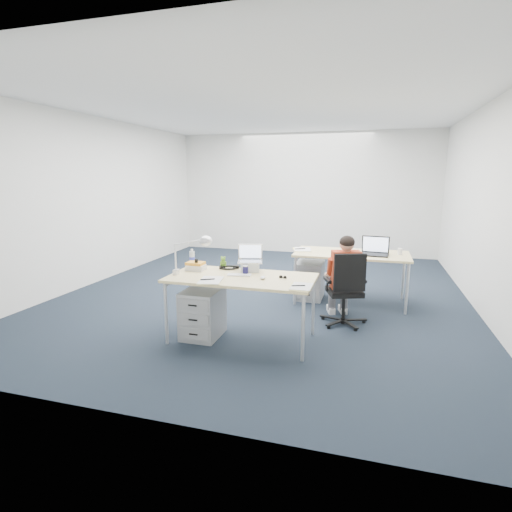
# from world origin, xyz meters

# --- Properties ---
(floor) EXTENTS (7.00, 7.00, 0.00)m
(floor) POSITION_xyz_m (0.00, 0.00, 0.00)
(floor) COLOR black
(floor) RESTS_ON ground
(room) EXTENTS (6.02, 7.02, 2.80)m
(room) POSITION_xyz_m (0.00, 0.00, 1.71)
(room) COLOR silver
(room) RESTS_ON ground
(desk_near) EXTENTS (1.60, 0.80, 0.73)m
(desk_near) POSITION_xyz_m (0.21, -1.86, 0.68)
(desk_near) COLOR #DBC37E
(desk_near) RESTS_ON ground
(desk_far) EXTENTS (1.60, 0.80, 0.73)m
(desk_far) POSITION_xyz_m (1.30, -0.11, 0.68)
(desk_far) COLOR #DBC37E
(desk_far) RESTS_ON ground
(office_chair) EXTENTS (0.75, 0.75, 0.92)m
(office_chair) POSITION_xyz_m (1.28, -1.06, 0.26)
(office_chair) COLOR black
(office_chair) RESTS_ON ground
(seated_person) EXTENTS (0.45, 0.65, 1.10)m
(seated_person) POSITION_xyz_m (1.25, -0.91, 0.55)
(seated_person) COLOR #AB3318
(seated_person) RESTS_ON ground
(drawer_pedestal_near) EXTENTS (0.40, 0.50, 0.55)m
(drawer_pedestal_near) POSITION_xyz_m (-0.25, -1.89, 0.28)
(drawer_pedestal_near) COLOR #989B9D
(drawer_pedestal_near) RESTS_ON ground
(drawer_pedestal_far) EXTENTS (0.40, 0.50, 0.55)m
(drawer_pedestal_far) POSITION_xyz_m (0.70, -0.08, 0.28)
(drawer_pedestal_far) COLOR #989B9D
(drawer_pedestal_far) RESTS_ON ground
(silver_laptop) EXTENTS (0.33, 0.29, 0.30)m
(silver_laptop) POSITION_xyz_m (0.23, -1.58, 0.88)
(silver_laptop) COLOR silver
(silver_laptop) RESTS_ON desk_near
(wireless_keyboard) EXTENTS (0.28, 0.15, 0.01)m
(wireless_keyboard) POSITION_xyz_m (0.17, -1.81, 0.74)
(wireless_keyboard) COLOR white
(wireless_keyboard) RESTS_ON desk_near
(computer_mouse) EXTENTS (0.08, 0.10, 0.03)m
(computer_mouse) POSITION_xyz_m (0.47, -1.90, 0.75)
(computer_mouse) COLOR white
(computer_mouse) RESTS_ON desk_near
(headphones) EXTENTS (0.29, 0.26, 0.04)m
(headphones) POSITION_xyz_m (-0.05, -1.53, 0.75)
(headphones) COLOR black
(headphones) RESTS_ON desk_near
(can_koozie) EXTENTS (0.07, 0.07, 0.10)m
(can_koozie) POSITION_xyz_m (0.22, -1.75, 0.78)
(can_koozie) COLOR #181542
(can_koozie) RESTS_ON desk_near
(water_bottle) EXTENTS (0.09, 0.09, 0.21)m
(water_bottle) POSITION_xyz_m (-0.53, -1.53, 0.84)
(water_bottle) COLOR silver
(water_bottle) RESTS_ON desk_near
(bear_figurine) EXTENTS (0.10, 0.08, 0.15)m
(bear_figurine) POSITION_xyz_m (-0.12, -1.54, 0.80)
(bear_figurine) COLOR #3C7820
(bear_figurine) RESTS_ON desk_near
(book_stack) EXTENTS (0.26, 0.23, 0.10)m
(book_stack) POSITION_xyz_m (-0.40, -1.71, 0.78)
(book_stack) COLOR silver
(book_stack) RESTS_ON desk_near
(cordless_phone) EXTENTS (0.04, 0.04, 0.14)m
(cordless_phone) POSITION_xyz_m (-0.38, -1.74, 0.80)
(cordless_phone) COLOR black
(cordless_phone) RESTS_ON desk_near
(papers_left) EXTENTS (0.29, 0.37, 0.01)m
(papers_left) POSITION_xyz_m (-0.05, -2.13, 0.74)
(papers_left) COLOR #E2D782
(papers_left) RESTS_ON desk_near
(papers_right) EXTENTS (0.22, 0.30, 0.01)m
(papers_right) POSITION_xyz_m (0.91, -2.10, 0.73)
(papers_right) COLOR #E2D782
(papers_right) RESTS_ON desk_near
(sunglasses) EXTENTS (0.10, 0.06, 0.02)m
(sunglasses) POSITION_xyz_m (0.67, -1.80, 0.74)
(sunglasses) COLOR black
(sunglasses) RESTS_ON desk_near
(desk_lamp) EXTENTS (0.44, 0.23, 0.47)m
(desk_lamp) POSITION_xyz_m (-0.38, -1.96, 0.97)
(desk_lamp) COLOR silver
(desk_lamp) RESTS_ON desk_near
(dark_laptop) EXTENTS (0.41, 0.40, 0.27)m
(dark_laptop) POSITION_xyz_m (1.61, -0.20, 0.87)
(dark_laptop) COLOR black
(dark_laptop) RESTS_ON desk_far
(far_cup) EXTENTS (0.07, 0.07, 0.09)m
(far_cup) POSITION_xyz_m (1.96, -0.05, 0.77)
(far_cup) COLOR white
(far_cup) RESTS_ON desk_far
(far_papers) EXTENTS (0.31, 0.39, 0.01)m
(far_papers) POSITION_xyz_m (0.57, -0.08, 0.73)
(far_papers) COLOR white
(far_papers) RESTS_ON desk_far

